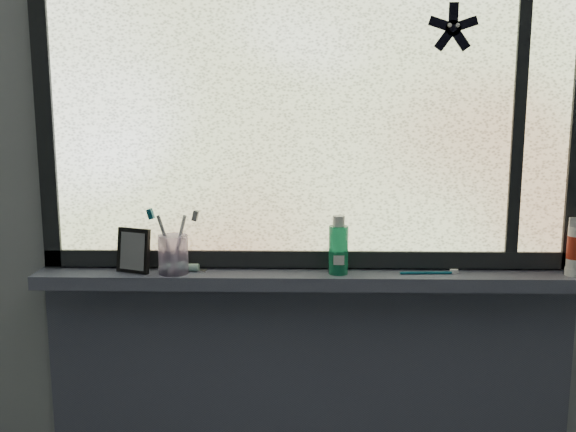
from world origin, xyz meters
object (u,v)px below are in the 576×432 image
(toothbrush_cup, at_px, (173,254))
(vanity_mirror, at_px, (133,250))
(cream_tube, at_px, (576,245))
(mouthwash_bottle, at_px, (338,245))

(toothbrush_cup, bearing_deg, vanity_mirror, 174.55)
(cream_tube, bearing_deg, mouthwash_bottle, 179.62)
(vanity_mirror, distance_m, mouthwash_bottle, 0.60)
(mouthwash_bottle, bearing_deg, toothbrush_cup, -179.31)
(vanity_mirror, xyz_separation_m, mouthwash_bottle, (0.60, -0.01, 0.02))
(toothbrush_cup, bearing_deg, cream_tube, 0.07)
(vanity_mirror, distance_m, toothbrush_cup, 0.12)
(vanity_mirror, relative_size, toothbrush_cup, 1.15)
(toothbrush_cup, height_order, mouthwash_bottle, mouthwash_bottle)
(mouthwash_bottle, distance_m, cream_tube, 0.68)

